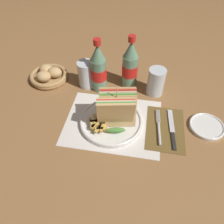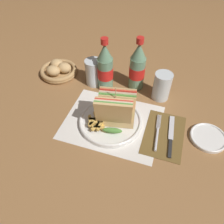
{
  "view_description": "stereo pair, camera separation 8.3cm",
  "coord_description": "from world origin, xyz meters",
  "px_view_note": "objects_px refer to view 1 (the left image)",
  "views": [
    {
      "loc": [
        0.09,
        -0.55,
        0.65
      ],
      "look_at": [
        -0.0,
        0.0,
        0.04
      ],
      "focal_mm": 35.0,
      "sensor_mm": 36.0,
      "label": 1
    },
    {
      "loc": [
        0.17,
        -0.53,
        0.65
      ],
      "look_at": [
        -0.0,
        0.0,
        0.04
      ],
      "focal_mm": 35.0,
      "sensor_mm": 36.0,
      "label": 2
    }
  ],
  "objects_px": {
    "coke_bottle_near": "(99,69)",
    "fork": "(159,130)",
    "club_sandwich": "(117,110)",
    "glass_near": "(156,83)",
    "glass_far": "(86,76)",
    "coke_bottle_far": "(130,66)",
    "bread_basket": "(49,76)",
    "side_saucer": "(207,126)",
    "knife": "(172,129)",
    "plate_main": "(111,121)"
  },
  "relations": [
    {
      "from": "club_sandwich",
      "to": "glass_near",
      "type": "distance_m",
      "value": 0.25
    },
    {
      "from": "side_saucer",
      "to": "plate_main",
      "type": "bearing_deg",
      "value": -174.06
    },
    {
      "from": "knife",
      "to": "coke_bottle_near",
      "type": "xyz_separation_m",
      "value": [
        -0.32,
        0.19,
        0.1
      ]
    },
    {
      "from": "coke_bottle_near",
      "to": "coke_bottle_far",
      "type": "height_order",
      "value": "same"
    },
    {
      "from": "glass_far",
      "to": "bread_basket",
      "type": "bearing_deg",
      "value": 176.66
    },
    {
      "from": "knife",
      "to": "coke_bottle_far",
      "type": "distance_m",
      "value": 0.32
    },
    {
      "from": "coke_bottle_far",
      "to": "glass_far",
      "type": "height_order",
      "value": "coke_bottle_far"
    },
    {
      "from": "club_sandwich",
      "to": "glass_far",
      "type": "xyz_separation_m",
      "value": [
        -0.17,
        0.21,
        -0.03
      ]
    },
    {
      "from": "plate_main",
      "to": "coke_bottle_far",
      "type": "distance_m",
      "value": 0.26
    },
    {
      "from": "glass_far",
      "to": "bread_basket",
      "type": "distance_m",
      "value": 0.19
    },
    {
      "from": "plate_main",
      "to": "fork",
      "type": "relative_size",
      "value": 1.41
    },
    {
      "from": "glass_far",
      "to": "side_saucer",
      "type": "distance_m",
      "value": 0.54
    },
    {
      "from": "coke_bottle_near",
      "to": "glass_near",
      "type": "relative_size",
      "value": 1.99
    },
    {
      "from": "fork",
      "to": "coke_bottle_far",
      "type": "distance_m",
      "value": 0.3
    },
    {
      "from": "fork",
      "to": "coke_bottle_near",
      "type": "height_order",
      "value": "coke_bottle_near"
    },
    {
      "from": "fork",
      "to": "glass_far",
      "type": "distance_m",
      "value": 0.4
    },
    {
      "from": "coke_bottle_near",
      "to": "side_saucer",
      "type": "distance_m",
      "value": 0.48
    },
    {
      "from": "plate_main",
      "to": "fork",
      "type": "xyz_separation_m",
      "value": [
        0.18,
        -0.01,
        -0.0
      ]
    },
    {
      "from": "club_sandwich",
      "to": "fork",
      "type": "height_order",
      "value": "club_sandwich"
    },
    {
      "from": "club_sandwich",
      "to": "coke_bottle_far",
      "type": "relative_size",
      "value": 0.73
    },
    {
      "from": "knife",
      "to": "side_saucer",
      "type": "xyz_separation_m",
      "value": [
        0.13,
        0.03,
        0.0
      ]
    },
    {
      "from": "coke_bottle_near",
      "to": "bread_basket",
      "type": "bearing_deg",
      "value": 175.11
    },
    {
      "from": "knife",
      "to": "coke_bottle_far",
      "type": "xyz_separation_m",
      "value": [
        -0.19,
        0.24,
        0.1
      ]
    },
    {
      "from": "knife",
      "to": "fork",
      "type": "bearing_deg",
      "value": -168.43
    },
    {
      "from": "fork",
      "to": "knife",
      "type": "distance_m",
      "value": 0.05
    },
    {
      "from": "club_sandwich",
      "to": "glass_far",
      "type": "distance_m",
      "value": 0.27
    },
    {
      "from": "fork",
      "to": "coke_bottle_near",
      "type": "xyz_separation_m",
      "value": [
        -0.27,
        0.21,
        0.09
      ]
    },
    {
      "from": "bread_basket",
      "to": "coke_bottle_far",
      "type": "bearing_deg",
      "value": 3.97
    },
    {
      "from": "fork",
      "to": "side_saucer",
      "type": "height_order",
      "value": "same"
    },
    {
      "from": "plate_main",
      "to": "bread_basket",
      "type": "bearing_deg",
      "value": 146.91
    },
    {
      "from": "fork",
      "to": "coke_bottle_far",
      "type": "relative_size",
      "value": 0.72
    },
    {
      "from": "side_saucer",
      "to": "bread_basket",
      "type": "bearing_deg",
      "value": 165.52
    },
    {
      "from": "fork",
      "to": "bread_basket",
      "type": "relative_size",
      "value": 0.99
    },
    {
      "from": "plate_main",
      "to": "glass_near",
      "type": "bearing_deg",
      "value": 52.57
    },
    {
      "from": "side_saucer",
      "to": "glass_far",
      "type": "bearing_deg",
      "value": 161.66
    },
    {
      "from": "plate_main",
      "to": "glass_near",
      "type": "distance_m",
      "value": 0.26
    },
    {
      "from": "knife",
      "to": "coke_bottle_near",
      "type": "distance_m",
      "value": 0.38
    },
    {
      "from": "plate_main",
      "to": "coke_bottle_near",
      "type": "xyz_separation_m",
      "value": [
        -0.09,
        0.2,
        0.09
      ]
    },
    {
      "from": "club_sandwich",
      "to": "coke_bottle_near",
      "type": "distance_m",
      "value": 0.23
    },
    {
      "from": "club_sandwich",
      "to": "glass_far",
      "type": "bearing_deg",
      "value": 128.34
    },
    {
      "from": "plate_main",
      "to": "club_sandwich",
      "type": "bearing_deg",
      "value": -15.47
    },
    {
      "from": "coke_bottle_far",
      "to": "side_saucer",
      "type": "relative_size",
      "value": 1.83
    },
    {
      "from": "coke_bottle_far",
      "to": "glass_near",
      "type": "height_order",
      "value": "coke_bottle_far"
    },
    {
      "from": "club_sandwich",
      "to": "glass_near",
      "type": "xyz_separation_m",
      "value": [
        0.14,
        0.21,
        -0.03
      ]
    },
    {
      "from": "glass_near",
      "to": "glass_far",
      "type": "xyz_separation_m",
      "value": [
        -0.3,
        0.0,
        -0.0
      ]
    },
    {
      "from": "bread_basket",
      "to": "plate_main",
      "type": "bearing_deg",
      "value": -33.09
    },
    {
      "from": "fork",
      "to": "knife",
      "type": "bearing_deg",
      "value": 11.57
    },
    {
      "from": "glass_far",
      "to": "bread_basket",
      "type": "height_order",
      "value": "glass_far"
    },
    {
      "from": "club_sandwich",
      "to": "side_saucer",
      "type": "distance_m",
      "value": 0.35
    },
    {
      "from": "coke_bottle_near",
      "to": "fork",
      "type": "bearing_deg",
      "value": -37.37
    }
  ]
}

